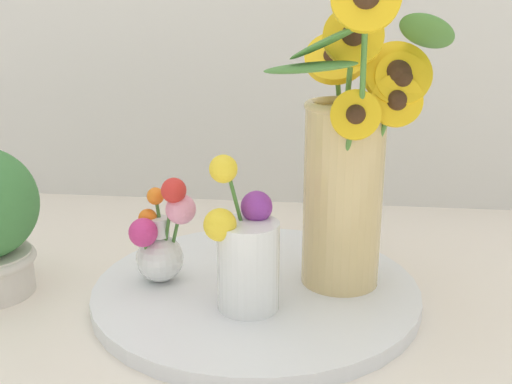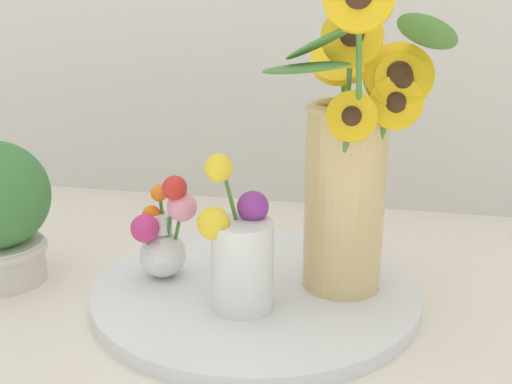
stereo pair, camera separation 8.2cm
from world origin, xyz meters
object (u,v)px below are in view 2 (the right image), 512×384
Objects in this scene: mason_jar_sunflowers at (349,169)px; vase_small_center at (240,253)px; vase_bulb_right at (164,236)px; serving_tray at (256,290)px.

mason_jar_sunflowers is 2.11× the size of vase_small_center.
vase_bulb_right is at bearing 155.07° from vase_small_center.
serving_tray is 2.27× the size of vase_small_center.
vase_bulb_right is at bearing -175.98° from serving_tray.
mason_jar_sunflowers reaches higher than vase_small_center.
vase_small_center is 0.14m from vase_bulb_right.
vase_bulb_right reaches higher than serving_tray.
serving_tray is at bearing -171.95° from mason_jar_sunflowers.
vase_small_center reaches higher than serving_tray.
vase_small_center is at bearing -24.93° from vase_bulb_right.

